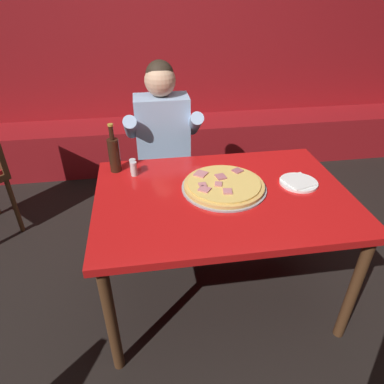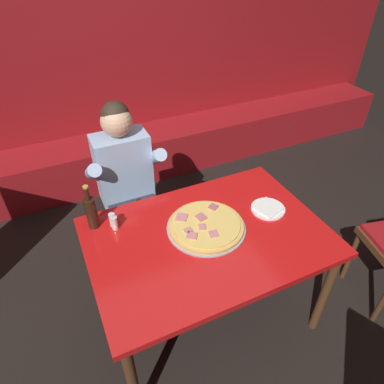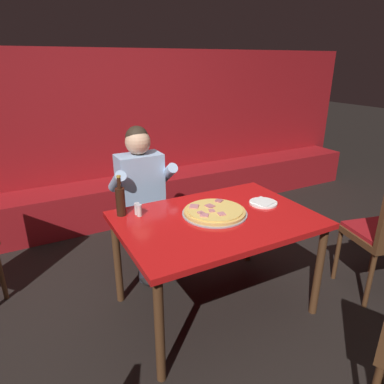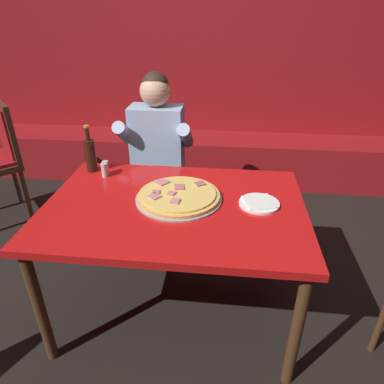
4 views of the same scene
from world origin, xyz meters
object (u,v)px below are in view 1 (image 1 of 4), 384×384
pizza (224,185)px  beer_bottle (114,154)px  plate_white_paper (299,182)px  shaker_parmesan (133,167)px  diner_seated_blue_shirt (164,146)px  main_dining_table (223,206)px  shaker_oregano (134,169)px

pizza → beer_bottle: beer_bottle is taller
plate_white_paper → shaker_parmesan: size_ratio=2.44×
shaker_parmesan → diner_seated_blue_shirt: bearing=64.3°
main_dining_table → diner_seated_blue_shirt: size_ratio=1.06×
main_dining_table → beer_bottle: (-0.57, 0.35, 0.19)m
shaker_parmesan → diner_seated_blue_shirt: 0.50m
plate_white_paper → diner_seated_blue_shirt: (-0.70, 0.71, -0.06)m
main_dining_table → plate_white_paper: size_ratio=6.44×
beer_bottle → shaker_oregano: 0.15m
shaker_oregano → diner_seated_blue_shirt: bearing=66.3°
pizza → shaker_oregano: bearing=155.5°
main_dining_table → shaker_oregano: size_ratio=15.73×
main_dining_table → shaker_parmesan: bearing=146.7°
beer_bottle → plate_white_paper: bearing=-17.0°
diner_seated_blue_shirt → beer_bottle: bearing=-128.1°
plate_white_paper → beer_bottle: bearing=163.0°
main_dining_table → shaker_oregano: bearing=149.6°
plate_white_paper → beer_bottle: size_ratio=0.72×
beer_bottle → diner_seated_blue_shirt: (0.32, 0.40, -0.16)m
plate_white_paper → shaker_parmesan: (-0.91, 0.27, 0.03)m
shaker_parmesan → beer_bottle: bearing=158.2°
main_dining_table → plate_white_paper: (0.44, 0.04, 0.09)m
pizza → beer_bottle: size_ratio=1.58×
beer_bottle → pizza: bearing=-26.6°
shaker_oregano → shaker_parmesan: same height
main_dining_table → shaker_parmesan: size_ratio=15.73×
beer_bottle → shaker_parmesan: 0.13m
plate_white_paper → shaker_oregano: size_ratio=2.44×
main_dining_table → shaker_oregano: 0.55m
beer_bottle → diner_seated_blue_shirt: 0.54m
plate_white_paper → diner_seated_blue_shirt: 1.00m
pizza → diner_seated_blue_shirt: bearing=111.3°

